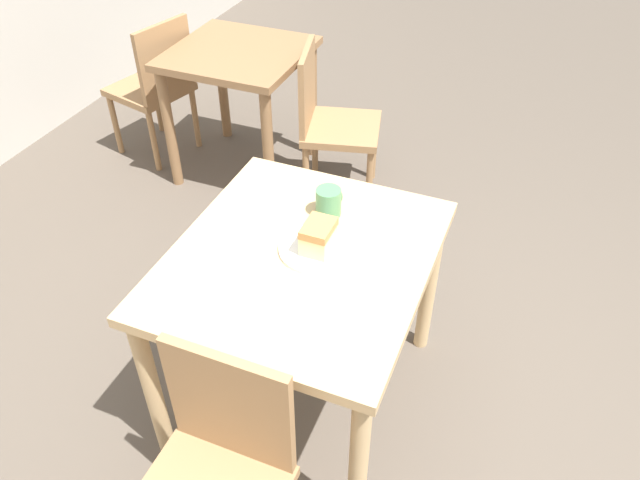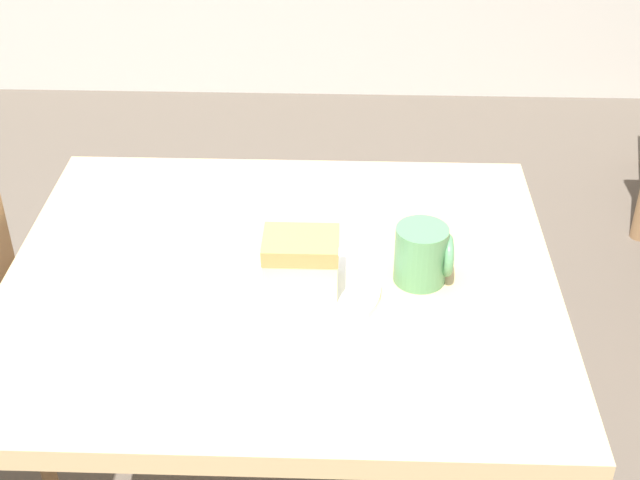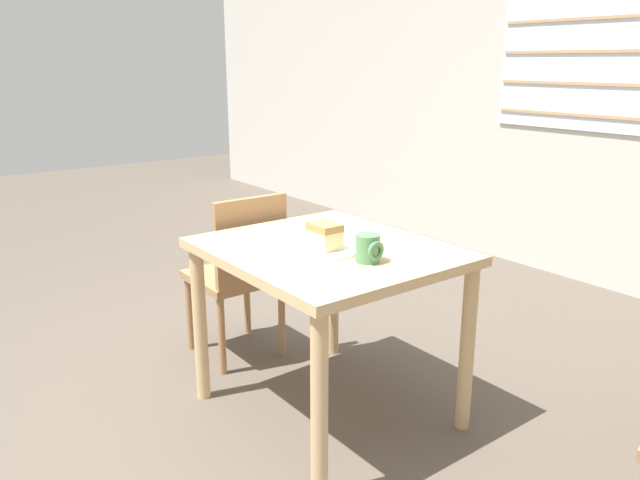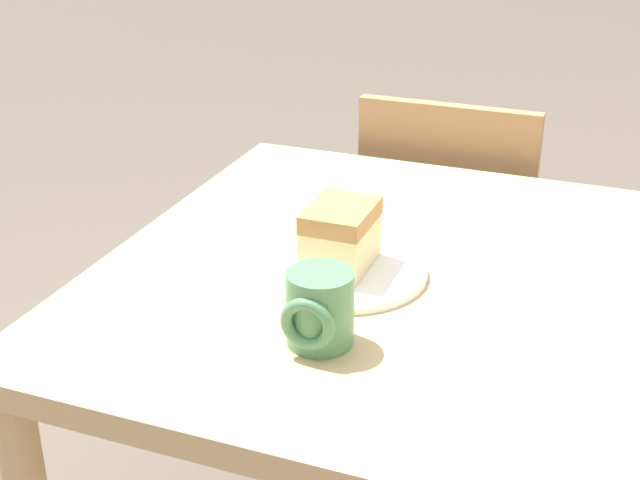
% 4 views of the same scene
% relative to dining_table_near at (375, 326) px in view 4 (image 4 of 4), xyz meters
% --- Properties ---
extents(dining_table_near, '(0.97, 0.84, 0.75)m').
position_rel_dining_table_near_xyz_m(dining_table_near, '(0.00, 0.00, 0.00)').
color(dining_table_near, tan).
rests_on(dining_table_near, ground_plane).
extents(chair_near_window, '(0.41, 0.41, 0.86)m').
position_rel_dining_table_near_xyz_m(chair_near_window, '(-0.68, -0.02, -0.17)').
color(chair_near_window, '#9E754C').
rests_on(chair_near_window, ground_plane).
extents(plate, '(0.26, 0.26, 0.01)m').
position_rel_dining_table_near_xyz_m(plate, '(0.04, -0.04, 0.11)').
color(plate, white).
rests_on(plate, dining_table_near).
extents(cake_slice, '(0.13, 0.09, 0.10)m').
position_rel_dining_table_near_xyz_m(cake_slice, '(0.04, -0.05, 0.17)').
color(cake_slice, beige).
rests_on(cake_slice, plate).
extents(coffee_mug, '(0.10, 0.09, 0.10)m').
position_rel_dining_table_near_xyz_m(coffee_mug, '(0.25, -0.00, 0.16)').
color(coffee_mug, '#4C8456').
rests_on(coffee_mug, dining_table_near).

